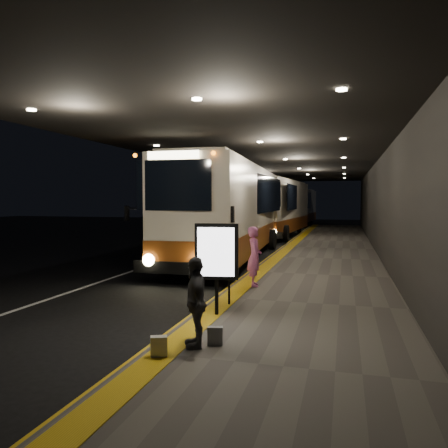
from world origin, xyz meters
The scene contains 17 objects.
ground centered at (0.00, 0.00, 0.00)m, with size 90.00×90.00×0.00m, color black.
lane_line_white centered at (-1.80, 5.00, 0.01)m, with size 0.12×50.00×0.01m, color silver.
kerb_stripe_yellow centered at (2.35, 5.00, 0.01)m, with size 0.18×50.00×0.01m, color gold.
sidewalk centered at (4.75, 5.00, 0.07)m, with size 4.50×50.00×0.15m, color #514C44.
tactile_strip centered at (2.85, 5.00, 0.16)m, with size 0.50×50.00×0.01m, color gold.
terminal_wall centered at (7.00, 5.00, 3.00)m, with size 0.10×50.00×6.00m, color black.
support_columns centered at (-1.50, 4.00, 2.20)m, with size 0.80×24.80×4.40m.
canopy centered at (2.50, 5.00, 4.60)m, with size 9.00×50.00×0.40m, color black.
coach_main centered at (0.76, 4.68, 1.92)m, with size 3.36×12.94×4.00m.
coach_second centered at (0.96, 17.16, 1.86)m, with size 3.26×12.45×3.87m.
coach_third centered at (0.99, 31.01, 1.71)m, with size 2.88×11.41×3.55m.
passenger_boarding centered at (3.14, -1.50, 0.99)m, with size 0.61×0.40×1.68m, color #D563A3.
passenger_waiting_grey centered at (3.23, -6.77, 0.90)m, with size 0.88×0.45×1.50m, color #414145.
bag_polka centered at (3.52, -6.61, 0.30)m, with size 0.25×0.11×0.31m, color black.
bag_plain centered at (2.84, -7.37, 0.31)m, with size 0.26×0.15×0.32m, color #BBBAAF.
info_sign centered at (3.00, -4.78, 1.46)m, with size 0.92×0.25×1.94m.
stanchion_post centered at (3.02, -3.82, 0.71)m, with size 0.05×0.05×1.12m, color black.
Camera 1 is at (5.58, -13.49, 2.58)m, focal length 35.00 mm.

